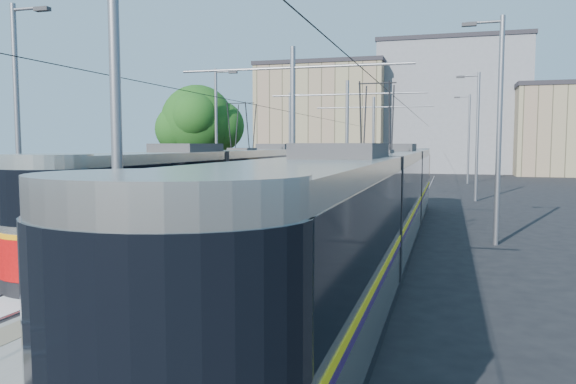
% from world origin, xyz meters
% --- Properties ---
extents(ground, '(160.00, 160.00, 0.00)m').
position_xyz_m(ground, '(0.00, 0.00, 0.00)').
color(ground, black).
rests_on(ground, ground).
extents(platform, '(4.00, 50.00, 0.30)m').
position_xyz_m(platform, '(0.00, 17.00, 0.15)').
color(platform, gray).
rests_on(platform, ground).
extents(tactile_strip_left, '(0.70, 50.00, 0.01)m').
position_xyz_m(tactile_strip_left, '(-1.45, 17.00, 0.30)').
color(tactile_strip_left, gray).
rests_on(tactile_strip_left, platform).
extents(tactile_strip_right, '(0.70, 50.00, 0.01)m').
position_xyz_m(tactile_strip_right, '(1.45, 17.00, 0.30)').
color(tactile_strip_right, gray).
rests_on(tactile_strip_right, platform).
extents(rails, '(8.71, 70.00, 0.03)m').
position_xyz_m(rails, '(0.00, 17.00, 0.02)').
color(rails, gray).
rests_on(rails, ground).
extents(track_arrow, '(1.20, 5.00, 0.01)m').
position_xyz_m(track_arrow, '(-3.60, -3.00, 0.01)').
color(track_arrow, silver).
rests_on(track_arrow, ground).
extents(tram_left, '(2.43, 29.08, 5.50)m').
position_xyz_m(tram_left, '(-3.60, 12.00, 1.71)').
color(tram_left, black).
rests_on(tram_left, ground).
extents(tram_right, '(2.43, 29.71, 5.50)m').
position_xyz_m(tram_right, '(3.60, 5.03, 1.86)').
color(tram_right, black).
rests_on(tram_right, ground).
extents(catenary, '(9.20, 70.00, 7.00)m').
position_xyz_m(catenary, '(0.00, 14.15, 4.52)').
color(catenary, slate).
rests_on(catenary, platform).
extents(street_lamps, '(15.18, 38.22, 8.00)m').
position_xyz_m(street_lamps, '(-0.00, 21.00, 4.18)').
color(street_lamps, slate).
rests_on(street_lamps, ground).
extents(shelter, '(1.04, 1.31, 2.52)m').
position_xyz_m(shelter, '(0.58, 15.86, 1.62)').
color(shelter, black).
rests_on(shelter, platform).
extents(tree, '(4.99, 4.62, 7.25)m').
position_xyz_m(tree, '(-9.04, 19.52, 4.90)').
color(tree, '#382314').
rests_on(tree, ground).
extents(building_left, '(16.32, 12.24, 13.89)m').
position_xyz_m(building_left, '(-10.00, 60.00, 6.96)').
color(building_left, gray).
rests_on(building_left, ground).
extents(building_centre, '(18.36, 14.28, 16.59)m').
position_xyz_m(building_centre, '(6.00, 64.00, 8.30)').
color(building_centre, gray).
rests_on(building_centre, ground).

